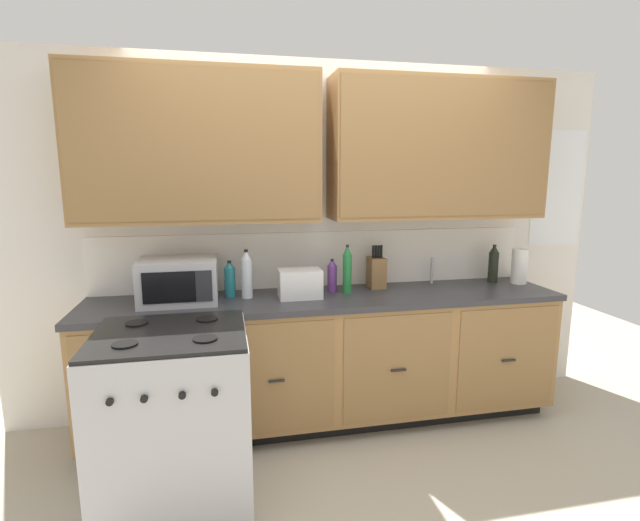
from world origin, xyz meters
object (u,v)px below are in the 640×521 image
(knife_block, at_px, (376,272))
(bottle_green, at_px, (347,270))
(microwave, at_px, (179,281))
(bottle_dark, at_px, (493,264))
(bottle_clear, at_px, (247,274))
(stove_range, at_px, (174,418))
(paper_towel_roll, at_px, (519,266))
(bottle_teal, at_px, (230,279))
(toaster, at_px, (300,284))
(bottle_violet, at_px, (332,276))

(knife_block, xyz_separation_m, bottle_green, (-0.25, -0.11, 0.05))
(microwave, bearing_deg, bottle_dark, 2.79)
(microwave, xyz_separation_m, bottle_clear, (0.43, 0.02, 0.02))
(knife_block, bearing_deg, bottle_clear, -174.01)
(stove_range, xyz_separation_m, bottle_clear, (0.42, 0.70, 0.60))
(bottle_clear, xyz_separation_m, bottle_dark, (1.85, 0.09, -0.02))
(paper_towel_roll, relative_size, bottle_teal, 1.05)
(bottle_clear, xyz_separation_m, bottle_teal, (-0.11, 0.04, -0.04))
(microwave, distance_m, bottle_teal, 0.33)
(toaster, distance_m, bottle_green, 0.35)
(bottle_clear, distance_m, bottle_teal, 0.12)
(bottle_teal, bearing_deg, bottle_green, -3.64)
(bottle_clear, bearing_deg, bottle_teal, 159.49)
(knife_block, bearing_deg, bottle_dark, -0.58)
(bottle_clear, height_order, bottle_teal, bottle_clear)
(paper_towel_roll, xyz_separation_m, bottle_violet, (-1.43, 0.03, -0.02))
(toaster, distance_m, bottle_dark, 1.52)
(toaster, relative_size, bottle_clear, 0.87)
(bottle_dark, bearing_deg, bottle_clear, -177.28)
(knife_block, xyz_separation_m, bottle_violet, (-0.34, -0.06, -0.00))
(bottle_clear, bearing_deg, bottle_dark, 2.72)
(bottle_violet, distance_m, bottle_clear, 0.59)
(stove_range, bearing_deg, knife_block, 30.37)
(knife_block, bearing_deg, bottle_violet, -170.43)
(toaster, bearing_deg, bottle_teal, 166.30)
(microwave, distance_m, bottle_green, 1.11)
(knife_block, bearing_deg, microwave, -174.92)
(microwave, relative_size, toaster, 1.71)
(stove_range, height_order, bottle_dark, bottle_dark)
(stove_range, xyz_separation_m, bottle_teal, (0.31, 0.74, 0.56))
(bottle_green, bearing_deg, bottle_clear, 179.20)
(bottle_green, bearing_deg, paper_towel_roll, 0.85)
(knife_block, height_order, bottle_green, bottle_green)
(paper_towel_roll, distance_m, bottle_clear, 2.02)
(microwave, height_order, toaster, microwave)
(knife_block, relative_size, bottle_dark, 1.08)
(bottle_clear, bearing_deg, stove_range, -121.37)
(stove_range, distance_m, knife_block, 1.66)
(paper_towel_roll, bearing_deg, bottle_clear, -179.71)
(stove_range, distance_m, microwave, 0.89)
(bottle_violet, xyz_separation_m, bottle_green, (0.09, -0.05, 0.05))
(toaster, distance_m, bottle_clear, 0.36)
(bottle_clear, bearing_deg, bottle_violet, 3.89)
(microwave, xyz_separation_m, bottle_teal, (0.32, 0.06, -0.02))
(stove_range, bearing_deg, bottle_green, 31.80)
(bottle_green, xyz_separation_m, bottle_dark, (1.17, 0.10, -0.02))
(paper_towel_roll, xyz_separation_m, bottle_green, (-1.34, -0.02, 0.03))
(knife_block, height_order, paper_towel_roll, knife_block)
(stove_range, xyz_separation_m, bottle_violet, (1.01, 0.74, 0.56))
(toaster, bearing_deg, bottle_green, 10.05)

